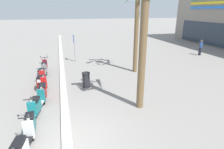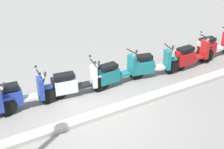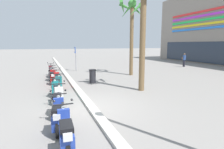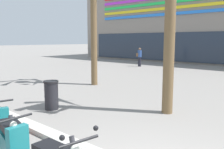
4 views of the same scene
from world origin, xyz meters
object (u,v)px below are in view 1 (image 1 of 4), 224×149
at_px(scooter_grey_lead_nearest, 42,73).
at_px(pedestrian_window_shopping, 200,47).
at_px(scooter_white_mid_rear, 23,144).
at_px(crossing_sign, 74,45).
at_px(scooter_red_far_back, 43,89).
at_px(scooter_maroon_second_in_line, 44,67).
at_px(palm_tree_by_mall_entrance, 138,5).
at_px(scooter_red_tail_end, 41,81).
at_px(scooter_teal_mid_centre, 37,103).
at_px(litter_bin, 86,80).
at_px(scooter_teal_last_in_row, 31,120).
at_px(palm_tree_near_sign, 145,3).

distance_m(scooter_grey_lead_nearest, pedestrian_window_shopping, 15.58).
bearing_deg(scooter_white_mid_rear, scooter_grey_lead_nearest, 179.54).
bearing_deg(crossing_sign, scooter_red_far_back, -18.37).
height_order(scooter_maroon_second_in_line, scooter_red_far_back, same).
xyz_separation_m(scooter_red_far_back, scooter_white_mid_rear, (4.39, -0.31, -0.01)).
height_order(scooter_grey_lead_nearest, scooter_white_mid_rear, scooter_white_mid_rear).
xyz_separation_m(scooter_red_far_back, palm_tree_by_mall_entrance, (-2.68, 6.41, 4.34)).
height_order(scooter_maroon_second_in_line, scooter_white_mid_rear, same).
bearing_deg(scooter_red_tail_end, scooter_red_far_back, 9.77).
distance_m(scooter_teal_mid_centre, litter_bin, 3.40).
relative_size(scooter_teal_mid_centre, scooter_teal_last_in_row, 0.97).
xyz_separation_m(scooter_red_far_back, crossing_sign, (-6.79, 2.25, 1.05)).
bearing_deg(scooter_grey_lead_nearest, scooter_red_far_back, 5.25).
xyz_separation_m(scooter_maroon_second_in_line, scooter_teal_mid_centre, (5.88, 0.08, -0.00)).
bearing_deg(pedestrian_window_shopping, scooter_teal_mid_centre, -63.55).
height_order(scooter_maroon_second_in_line, palm_tree_near_sign, palm_tree_near_sign).
height_order(scooter_grey_lead_nearest, scooter_red_tail_end, same).
xyz_separation_m(crossing_sign, palm_tree_near_sign, (9.25, 2.29, 3.21)).
xyz_separation_m(scooter_maroon_second_in_line, crossing_sign, (-2.58, 2.47, 1.05)).
distance_m(scooter_teal_last_in_row, litter_bin, 4.43).
relative_size(scooter_grey_lead_nearest, palm_tree_by_mall_entrance, 0.28).
distance_m(scooter_teal_last_in_row, crossing_sign, 10.13).
height_order(scooter_white_mid_rear, litter_bin, scooter_white_mid_rear).
bearing_deg(pedestrian_window_shopping, scooter_white_mid_rear, -56.20).
distance_m(scooter_red_far_back, crossing_sign, 7.23).
relative_size(scooter_red_tail_end, scooter_white_mid_rear, 1.03).
relative_size(scooter_grey_lead_nearest, scooter_teal_mid_centre, 0.99).
relative_size(scooter_red_far_back, palm_tree_near_sign, 0.29).
bearing_deg(litter_bin, scooter_grey_lead_nearest, -128.78).
distance_m(scooter_red_far_back, litter_bin, 2.47).
height_order(scooter_maroon_second_in_line, scooter_red_tail_end, scooter_maroon_second_in_line).
height_order(scooter_teal_mid_centre, scooter_white_mid_rear, scooter_white_mid_rear).
relative_size(scooter_teal_mid_centre, palm_tree_by_mall_entrance, 0.28).
relative_size(scooter_teal_last_in_row, palm_tree_near_sign, 0.29).
distance_m(scooter_red_tail_end, scooter_teal_last_in_row, 4.24).
height_order(scooter_red_tail_end, scooter_teal_mid_centre, same).
height_order(scooter_red_far_back, litter_bin, scooter_red_far_back).
distance_m(scooter_white_mid_rear, litter_bin, 5.67).
xyz_separation_m(scooter_maroon_second_in_line, scooter_red_far_back, (4.20, 0.22, 0.00)).
distance_m(pedestrian_window_shopping, litter_bin, 13.67).
bearing_deg(scooter_white_mid_rear, scooter_red_far_back, 175.99).
distance_m(scooter_red_tail_end, palm_tree_near_sign, 7.40).
xyz_separation_m(scooter_teal_last_in_row, palm_tree_near_sign, (-0.51, 4.79, 4.27)).
xyz_separation_m(scooter_grey_lead_nearest, scooter_teal_mid_centre, (4.39, 0.11, 0.00)).
bearing_deg(pedestrian_window_shopping, scooter_red_far_back, -68.67).
distance_m(scooter_maroon_second_in_line, crossing_sign, 3.73).
relative_size(scooter_maroon_second_in_line, scooter_white_mid_rear, 0.97).
height_order(scooter_teal_mid_centre, palm_tree_by_mall_entrance, palm_tree_by_mall_entrance).
bearing_deg(palm_tree_near_sign, scooter_maroon_second_in_line, -144.47).
bearing_deg(pedestrian_window_shopping, scooter_teal_last_in_row, -59.95).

